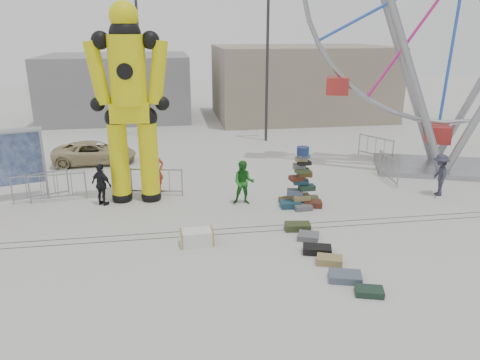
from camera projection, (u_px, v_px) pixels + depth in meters
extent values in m
plane|color=#9E9E99|center=(259.00, 240.00, 14.55)|extent=(90.00, 90.00, 0.00)
cube|color=#47443F|center=(255.00, 232.00, 15.11)|extent=(40.00, 0.04, 0.01)
cube|color=#47443F|center=(253.00, 227.00, 15.48)|extent=(40.00, 0.04, 0.01)
cube|color=gray|center=(301.00, 82.00, 33.56)|extent=(12.00, 8.00, 5.00)
cube|color=gray|center=(118.00, 86.00, 33.59)|extent=(10.00, 8.00, 4.40)
cylinder|color=#2D2D30|center=(267.00, 70.00, 25.93)|extent=(0.16, 0.16, 8.00)
cylinder|color=#2D2D30|center=(140.00, 69.00, 26.76)|extent=(0.16, 0.16, 8.00)
cube|color=#1B4052|center=(290.00, 204.00, 17.14)|extent=(0.74, 0.52, 0.24)
cube|color=#522316|center=(312.00, 204.00, 17.21)|extent=(0.77, 0.61, 0.22)
cube|color=#4D3A18|center=(288.00, 200.00, 17.58)|extent=(0.69, 0.52, 0.20)
cube|color=#354221|center=(310.00, 199.00, 17.64)|extent=(0.71, 0.54, 0.22)
cube|color=slate|center=(303.00, 207.00, 16.92)|extent=(0.65, 0.47, 0.18)
cube|color=black|center=(298.00, 198.00, 17.78)|extent=(0.66, 0.51, 0.20)
cube|color=#97834D|center=(301.00, 197.00, 17.23)|extent=(0.64, 0.45, 0.20)
cube|color=#4D5B6E|center=(295.00, 192.00, 17.18)|extent=(0.67, 0.54, 0.18)
cube|color=#1B3125|center=(307.00, 187.00, 17.11)|extent=(0.58, 0.41, 0.18)
cube|color=#1B4052|center=(301.00, 182.00, 17.19)|extent=(0.59, 0.43, 0.16)
cube|color=#522316|center=(297.00, 178.00, 17.08)|extent=(0.58, 0.45, 0.16)
cube|color=#4D3A18|center=(305.00, 174.00, 17.01)|extent=(0.57, 0.45, 0.16)
cube|color=#354221|center=(302.00, 171.00, 16.87)|extent=(0.52, 0.36, 0.15)
cube|color=slate|center=(299.00, 166.00, 16.93)|extent=(0.55, 0.45, 0.15)
cube|color=black|center=(304.00, 163.00, 16.83)|extent=(0.47, 0.34, 0.13)
cube|color=#97834D|center=(301.00, 159.00, 16.82)|extent=(0.48, 0.36, 0.13)
cube|color=#4D5B6E|center=(304.00, 157.00, 16.72)|extent=(0.44, 0.31, 0.11)
cylinder|color=navy|center=(303.00, 151.00, 16.68)|extent=(0.44, 0.44, 0.29)
sphere|color=black|center=(122.00, 197.00, 17.80)|extent=(0.76, 0.76, 0.76)
cylinder|color=#D4CE0B|center=(119.00, 160.00, 17.34)|extent=(0.70, 0.70, 3.18)
sphere|color=black|center=(116.00, 118.00, 16.85)|extent=(0.80, 0.80, 0.80)
sphere|color=black|center=(151.00, 196.00, 17.88)|extent=(0.76, 0.76, 0.76)
cylinder|color=#D4CE0B|center=(149.00, 160.00, 17.43)|extent=(0.70, 0.70, 3.18)
sphere|color=black|center=(146.00, 117.00, 16.93)|extent=(0.80, 0.80, 0.80)
cube|color=#D4CE0B|center=(131.00, 112.00, 16.83)|extent=(1.45, 0.90, 0.70)
cylinder|color=#D4CE0B|center=(128.00, 70.00, 16.36)|extent=(1.29, 1.29, 2.39)
sphere|color=black|center=(125.00, 34.00, 15.98)|extent=(1.09, 1.09, 1.09)
sphere|color=#D4CE0B|center=(124.00, 16.00, 15.80)|extent=(1.00, 1.00, 1.00)
sphere|color=black|center=(100.00, 40.00, 15.98)|extent=(0.64, 0.64, 0.64)
cylinder|color=#D4CE0B|center=(97.00, 73.00, 16.31)|extent=(0.85, 0.58, 2.24)
sphere|color=black|center=(97.00, 104.00, 16.64)|extent=(0.52, 0.52, 0.52)
sphere|color=black|center=(150.00, 40.00, 16.11)|extent=(0.64, 0.64, 0.64)
cylinder|color=#D4CE0B|center=(158.00, 72.00, 16.47)|extent=(0.85, 0.58, 2.24)
sphere|color=black|center=(162.00, 103.00, 16.82)|extent=(0.52, 0.52, 0.52)
cube|color=gray|center=(438.00, 167.00, 21.70)|extent=(6.30, 4.96, 0.22)
cylinder|color=gray|center=(412.00, 74.00, 19.72)|extent=(3.73, 1.59, 8.95)
cylinder|color=gray|center=(405.00, 70.00, 21.58)|extent=(3.73, 1.59, 8.95)
cube|color=maroon|center=(442.00, 134.00, 21.21)|extent=(1.27, 1.27, 0.77)
cylinder|color=gray|center=(44.00, 163.00, 17.85)|extent=(0.09, 0.09, 2.69)
cube|color=navy|center=(17.00, 159.00, 17.41)|extent=(1.65, 0.48, 1.97)
cube|color=silver|center=(197.00, 237.00, 14.19)|extent=(1.00, 0.61, 0.46)
cube|color=#354221|center=(298.00, 227.00, 15.24)|extent=(0.87, 0.58, 0.23)
cube|color=slate|center=(308.00, 236.00, 14.59)|extent=(0.80, 0.76, 0.18)
cube|color=black|center=(317.00, 250.00, 13.69)|extent=(0.92, 0.69, 0.21)
cube|color=#97834D|center=(329.00, 260.00, 13.08)|extent=(0.82, 0.67, 0.21)
cube|color=#4D5B6E|center=(345.00, 277.00, 12.23)|extent=(0.97, 0.78, 0.20)
cube|color=#1B3125|center=(369.00, 291.00, 11.57)|extent=(0.79, 0.64, 0.17)
imported|color=#B43119|center=(157.00, 172.00, 18.45)|extent=(0.76, 0.69, 1.74)
imported|color=#1A691D|center=(244.00, 183.00, 17.28)|extent=(0.92, 0.78, 1.66)
imported|color=black|center=(102.00, 185.00, 17.18)|extent=(0.97, 0.88, 1.59)
imported|color=#282936|center=(440.00, 175.00, 18.17)|extent=(0.91, 1.21, 1.66)
imported|color=tan|center=(94.00, 153.00, 22.49)|extent=(3.96, 1.98, 1.08)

